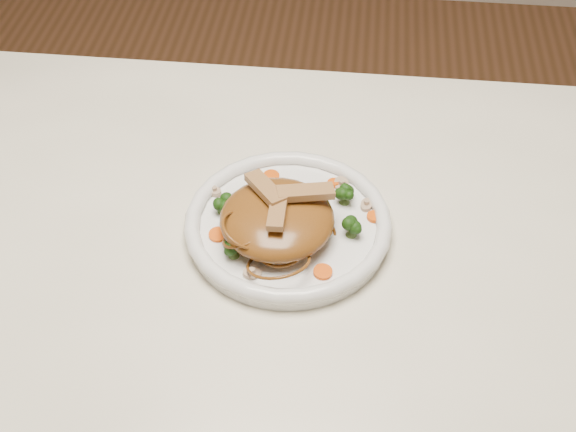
# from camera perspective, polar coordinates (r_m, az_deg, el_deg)

# --- Properties ---
(table) EXTENTS (1.20, 0.80, 0.75)m
(table) POSITION_cam_1_polar(r_m,az_deg,el_deg) (1.03, -2.41, -6.38)
(table) COLOR white
(table) RESTS_ON ground
(plate) EXTENTS (0.29, 0.29, 0.02)m
(plate) POSITION_cam_1_polar(r_m,az_deg,el_deg) (0.97, 0.00, -0.92)
(plate) COLOR white
(plate) RESTS_ON table
(noodle_mound) EXTENTS (0.16, 0.16, 0.05)m
(noodle_mound) POSITION_cam_1_polar(r_m,az_deg,el_deg) (0.93, -0.82, -0.21)
(noodle_mound) COLOR brown
(noodle_mound) RESTS_ON plate
(chicken_a) EXTENTS (0.07, 0.04, 0.01)m
(chicken_a) POSITION_cam_1_polar(r_m,az_deg,el_deg) (0.92, 1.31, 1.78)
(chicken_a) COLOR #AD8351
(chicken_a) RESTS_ON noodle_mound
(chicken_b) EXTENTS (0.06, 0.07, 0.01)m
(chicken_b) POSITION_cam_1_polar(r_m,az_deg,el_deg) (0.93, -1.70, 2.07)
(chicken_b) COLOR #AD8351
(chicken_b) RESTS_ON noodle_mound
(chicken_c) EXTENTS (0.02, 0.06, 0.01)m
(chicken_c) POSITION_cam_1_polar(r_m,az_deg,el_deg) (0.90, -0.80, 0.36)
(chicken_c) COLOR #AD8351
(chicken_c) RESTS_ON noodle_mound
(broccoli_0) EXTENTS (0.03, 0.03, 0.03)m
(broccoli_0) POSITION_cam_1_polar(r_m,az_deg,el_deg) (0.98, 4.30, 1.62)
(broccoli_0) COLOR #173C0C
(broccoli_0) RESTS_ON plate
(broccoli_1) EXTENTS (0.03, 0.03, 0.03)m
(broccoli_1) POSITION_cam_1_polar(r_m,az_deg,el_deg) (0.97, -4.94, 0.90)
(broccoli_1) COLOR #173C0C
(broccoli_1) RESTS_ON plate
(broccoli_2) EXTENTS (0.03, 0.03, 0.03)m
(broccoli_2) POSITION_cam_1_polar(r_m,az_deg,el_deg) (0.92, -4.13, -2.33)
(broccoli_2) COLOR #173C0C
(broccoli_2) RESTS_ON plate
(broccoli_3) EXTENTS (0.04, 0.04, 0.03)m
(broccoli_3) POSITION_cam_1_polar(r_m,az_deg,el_deg) (0.94, 4.81, -0.72)
(broccoli_3) COLOR #173C0C
(broccoli_3) RESTS_ON plate
(carrot_0) EXTENTS (0.02, 0.02, 0.00)m
(carrot_0) POSITION_cam_1_polar(r_m,az_deg,el_deg) (1.01, 3.48, 2.50)
(carrot_0) COLOR #E74E08
(carrot_0) RESTS_ON plate
(carrot_1) EXTENTS (0.02, 0.02, 0.00)m
(carrot_1) POSITION_cam_1_polar(r_m,az_deg,el_deg) (0.95, -5.28, -1.41)
(carrot_1) COLOR #E74E08
(carrot_1) RESTS_ON plate
(carrot_2) EXTENTS (0.02, 0.02, 0.00)m
(carrot_2) POSITION_cam_1_polar(r_m,az_deg,el_deg) (0.97, 6.50, -0.05)
(carrot_2) COLOR #E74E08
(carrot_2) RESTS_ON plate
(carrot_3) EXTENTS (0.02, 0.02, 0.00)m
(carrot_3) POSITION_cam_1_polar(r_m,az_deg,el_deg) (1.02, -1.26, 2.98)
(carrot_3) COLOR #E74E08
(carrot_3) RESTS_ON plate
(carrot_4) EXTENTS (0.03, 0.03, 0.00)m
(carrot_4) POSITION_cam_1_polar(r_m,az_deg,el_deg) (0.91, 2.62, -4.21)
(carrot_4) COLOR #E74E08
(carrot_4) RESTS_ON plate
(mushroom_0) EXTENTS (0.03, 0.03, 0.01)m
(mushroom_0) POSITION_cam_1_polar(r_m,az_deg,el_deg) (0.90, -2.71, -4.32)
(mushroom_0) COLOR beige
(mushroom_0) RESTS_ON plate
(mushroom_1) EXTENTS (0.02, 0.02, 0.01)m
(mushroom_1) POSITION_cam_1_polar(r_m,az_deg,el_deg) (0.99, 5.88, 0.82)
(mushroom_1) COLOR beige
(mushroom_1) RESTS_ON plate
(mushroom_2) EXTENTS (0.03, 0.03, 0.01)m
(mushroom_2) POSITION_cam_1_polar(r_m,az_deg,el_deg) (1.00, -5.52, 1.83)
(mushroom_2) COLOR beige
(mushroom_2) RESTS_ON plate
(mushroom_3) EXTENTS (0.03, 0.03, 0.01)m
(mushroom_3) POSITION_cam_1_polar(r_m,az_deg,el_deg) (1.01, 4.04, 2.35)
(mushroom_3) COLOR beige
(mushroom_3) RESTS_ON plate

